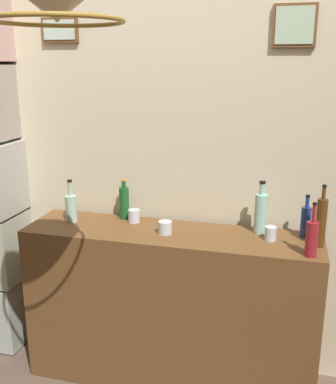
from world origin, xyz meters
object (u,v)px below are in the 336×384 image
liquor_bottle_rye (312,238)px  liquor_bottle_mezcal (321,222)px  liquor_bottle_rum (124,202)px  glass_tumbler_shot (134,216)px  liquor_bottle_sherry (71,207)px  liquor_bottle_whiskey (261,212)px  glass_tumbler_highball (165,227)px  liquor_bottle_vermouth (306,221)px  glass_tumbler_rocks (271,233)px

liquor_bottle_rye → liquor_bottle_mezcal: (0.05, 0.15, 0.04)m
liquor_bottle_rum → liquor_bottle_mezcal: size_ratio=0.75×
liquor_bottle_mezcal → glass_tumbler_shot: bearing=174.0°
liquor_bottle_sherry → liquor_bottle_whiskey: size_ratio=0.86×
liquor_bottle_sherry → glass_tumbler_highball: liquor_bottle_sherry is taller
liquor_bottle_vermouth → liquor_bottle_mezcal: size_ratio=0.72×
liquor_bottle_mezcal → glass_tumbler_shot: liquor_bottle_mezcal is taller
liquor_bottle_whiskey → liquor_bottle_sherry: bearing=-175.2°
liquor_bottle_mezcal → glass_tumbler_shot: size_ratio=4.30×
liquor_bottle_rye → liquor_bottle_mezcal: liquor_bottle_mezcal is taller
liquor_bottle_rum → liquor_bottle_rye: 1.13m
liquor_bottle_rum → liquor_bottle_rye: size_ratio=0.89×
liquor_bottle_rum → glass_tumbler_rocks: bearing=-9.1°
liquor_bottle_rum → liquor_bottle_whiskey: (0.82, -0.04, 0.02)m
liquor_bottle_mezcal → glass_tumbler_rocks: bearing=175.2°
liquor_bottle_vermouth → liquor_bottle_sherry: liquor_bottle_sherry is taller
liquor_bottle_vermouth → liquor_bottle_mezcal: liquor_bottle_mezcal is taller
liquor_bottle_rum → glass_tumbler_rocks: size_ratio=3.25×
liquor_bottle_rum → glass_tumbler_shot: liquor_bottle_rum is taller
glass_tumbler_highball → liquor_bottle_rum: bearing=148.6°
liquor_bottle_vermouth → liquor_bottle_rye: bearing=-85.5°
liquor_bottle_mezcal → liquor_bottle_rye: bearing=-108.4°
liquor_bottle_whiskey → glass_tumbler_rocks: (0.06, -0.10, -0.08)m
liquor_bottle_vermouth → liquor_bottle_rum: bearing=177.9°
liquor_bottle_vermouth → glass_tumbler_rocks: (-0.18, -0.10, -0.05)m
liquor_bottle_whiskey → liquor_bottle_mezcal: (0.31, -0.12, 0.01)m
liquor_bottle_vermouth → liquor_bottle_mezcal: 0.15m
liquor_bottle_rum → glass_tumbler_rocks: liquor_bottle_rum is taller
liquor_bottle_rye → liquor_bottle_vermouth: bearing=94.5°
liquor_bottle_rum → liquor_bottle_sherry: 0.32m
liquor_bottle_mezcal → glass_tumbler_rocks: (-0.25, 0.02, -0.10)m
liquor_bottle_rum → liquor_bottle_whiskey: size_ratio=0.83×
liquor_bottle_vermouth → glass_tumbler_rocks: bearing=-150.4°
liquor_bottle_rye → liquor_bottle_rum: bearing=164.2°
liquor_bottle_mezcal → glass_tumbler_highball: 0.83m
liquor_bottle_whiskey → liquor_bottle_mezcal: size_ratio=0.90×
liquor_bottle_sherry → liquor_bottle_rye: 1.39m
liquor_bottle_sherry → liquor_bottle_rum: bearing=25.1°
liquor_bottle_rye → glass_tumbler_shot: 1.04m
liquor_bottle_whiskey → glass_tumbler_shot: bearing=-179.2°
glass_tumbler_highball → liquor_bottle_mezcal: bearing=1.8°
glass_tumbler_rocks → glass_tumbler_highball: glass_tumbler_rocks is taller
liquor_bottle_rum → glass_tumbler_shot: bearing=-33.2°
liquor_bottle_vermouth → glass_tumbler_shot: 0.99m
liquor_bottle_rum → liquor_bottle_rye: liquor_bottle_rye is taller
liquor_bottle_sherry → glass_tumbler_highball: bearing=-5.1°
liquor_bottle_rum → liquor_bottle_sherry: size_ratio=0.96×
liquor_bottle_rye → glass_tumbler_shot: (-1.01, 0.26, -0.06)m
liquor_bottle_sherry → liquor_bottle_rye: (1.38, -0.17, 0.01)m
liquor_bottle_rum → liquor_bottle_whiskey: bearing=-2.9°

